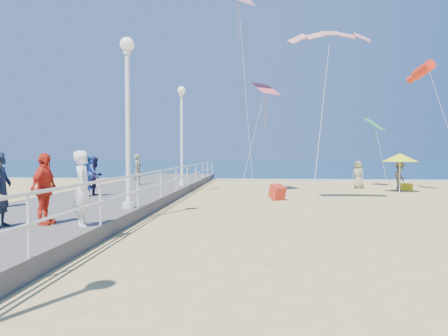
# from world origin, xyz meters

# --- Properties ---
(ground) EXTENTS (160.00, 160.00, 0.00)m
(ground) POSITION_xyz_m (0.00, 0.00, 0.00)
(ground) COLOR #E0C175
(ground) RESTS_ON ground
(ocean) EXTENTS (160.00, 90.00, 0.05)m
(ocean) POSITION_xyz_m (0.00, 65.00, 0.01)
(ocean) COLOR #0C2D4A
(ocean) RESTS_ON ground
(surf_line) EXTENTS (160.00, 1.20, 0.04)m
(surf_line) POSITION_xyz_m (0.00, 20.50, 0.03)
(surf_line) COLOR white
(surf_line) RESTS_ON ground
(boardwalk) EXTENTS (5.00, 44.00, 0.40)m
(boardwalk) POSITION_xyz_m (-7.50, 0.00, 0.20)
(boardwalk) COLOR slate
(boardwalk) RESTS_ON ground
(railing) EXTENTS (0.05, 42.00, 0.55)m
(railing) POSITION_xyz_m (-5.05, 0.00, 1.25)
(railing) COLOR white
(railing) RESTS_ON boardwalk
(lamp_post_mid) EXTENTS (0.44, 0.44, 5.32)m
(lamp_post_mid) POSITION_xyz_m (-5.35, 0.00, 3.66)
(lamp_post_mid) COLOR white
(lamp_post_mid) RESTS_ON boardwalk
(lamp_post_far) EXTENTS (0.44, 0.44, 5.32)m
(lamp_post_far) POSITION_xyz_m (-5.35, 9.00, 3.66)
(lamp_post_far) COLOR white
(lamp_post_far) RESTS_ON boardwalk
(woman_holding_toddler) EXTENTS (0.58, 0.74, 1.78)m
(woman_holding_toddler) POSITION_xyz_m (-5.40, -3.15, 1.29)
(woman_holding_toddler) COLOR white
(woman_holding_toddler) RESTS_ON boardwalk
(toddler_held) EXTENTS (0.40, 0.47, 0.82)m
(toddler_held) POSITION_xyz_m (-5.25, -3.00, 1.66)
(toddler_held) COLOR blue
(toddler_held) RESTS_ON boardwalk
(spectator_0) EXTENTS (0.56, 0.72, 1.76)m
(spectator_0) POSITION_xyz_m (-7.23, -3.44, 1.28)
(spectator_0) COLOR #182235
(spectator_0) RESTS_ON boardwalk
(spectator_3) EXTENTS (0.42, 1.01, 1.73)m
(spectator_3) POSITION_xyz_m (-6.42, -3.02, 1.26)
(spectator_3) COLOR red
(spectator_3) RESTS_ON boardwalk
(spectator_6) EXTENTS (0.48, 0.66, 1.70)m
(spectator_6) POSITION_xyz_m (-7.89, 9.41, 1.25)
(spectator_6) COLOR gray
(spectator_6) RESTS_ON boardwalk
(spectator_7) EXTENTS (0.81, 0.92, 1.59)m
(spectator_7) POSITION_xyz_m (-7.87, 3.47, 1.20)
(spectator_7) COLOR #201C3E
(spectator_7) RESTS_ON boardwalk
(beach_walker_a) EXTENTS (1.14, 1.23, 1.66)m
(beach_walker_a) POSITION_xyz_m (6.76, 11.12, 0.83)
(beach_walker_a) COLOR #4F4E53
(beach_walker_a) RESTS_ON ground
(beach_walker_c) EXTENTS (0.94, 0.97, 1.69)m
(beach_walker_c) POSITION_xyz_m (4.83, 12.66, 0.84)
(beach_walker_c) COLOR #988F69
(beach_walker_c) RESTS_ON ground
(box_kite) EXTENTS (0.84, 0.89, 0.74)m
(box_kite) POSITION_xyz_m (-0.40, 5.99, 0.30)
(box_kite) COLOR red
(box_kite) RESTS_ON ground
(beach_umbrella) EXTENTS (1.90, 1.90, 2.14)m
(beach_umbrella) POSITION_xyz_m (6.48, 10.33, 1.91)
(beach_umbrella) COLOR white
(beach_umbrella) RESTS_ON ground
(beach_chair_left) EXTENTS (0.55, 0.55, 0.40)m
(beach_chair_left) POSITION_xyz_m (7.38, 11.80, 0.20)
(beach_chair_left) COLOR yellow
(beach_chair_left) RESTS_ON ground
(kite_parafoil) EXTENTS (3.41, 0.94, 0.65)m
(kite_parafoil) POSITION_xyz_m (1.65, 4.73, 7.08)
(kite_parafoil) COLOR red
(kite_windsock) EXTENTS (0.96, 2.42, 1.02)m
(kite_windsock) POSITION_xyz_m (7.59, 10.21, 6.62)
(kite_windsock) COLOR red
(kite_diamond_pink) EXTENTS (1.67, 1.65, 0.72)m
(kite_diamond_pink) POSITION_xyz_m (-0.87, 9.46, 5.61)
(kite_diamond_pink) COLOR #F85B61
(kite_diamond_green) EXTENTS (1.64, 1.72, 0.82)m
(kite_diamond_green) POSITION_xyz_m (6.17, 14.03, 4.00)
(kite_diamond_green) COLOR green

